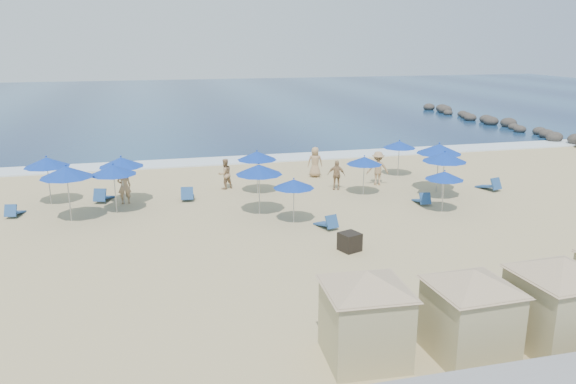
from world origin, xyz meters
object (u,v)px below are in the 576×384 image
at_px(umbrella_0, 47,162).
at_px(rock_jetty, 497,122).
at_px(beachgoer_0, 124,186).
at_px(beachgoer_4, 315,162).
at_px(umbrella_7, 364,161).
at_px(umbrella_10, 439,149).
at_px(cabana_2, 560,291).
at_px(umbrella_2, 121,162).
at_px(beachgoer_1, 225,174).
at_px(umbrella_11, 445,157).
at_px(cabana_0, 366,304).
at_px(cabana_1, 471,302).
at_px(umbrella_6, 294,184).
at_px(umbrella_9, 399,144).
at_px(umbrella_5, 259,169).
at_px(beachgoer_2, 336,175).
at_px(umbrella_1, 66,172).
at_px(trash_bin, 350,242).
at_px(beachgoer_3, 378,168).
at_px(umbrella_4, 257,156).
at_px(umbrella_3, 113,170).
at_px(umbrella_8, 444,175).

bearing_deg(umbrella_0, rock_jetty, 25.26).
xyz_separation_m(beachgoer_0, beachgoer_4, (10.78, 3.04, 0.01)).
height_order(umbrella_7, umbrella_10, umbrella_10).
relative_size(rock_jetty, beachgoer_0, 14.98).
distance_m(cabana_2, beachgoer_4, 19.80).
bearing_deg(umbrella_2, beachgoer_1, 17.81).
bearing_deg(umbrella_11, cabana_0, -126.01).
height_order(cabana_1, umbrella_6, cabana_1).
bearing_deg(umbrella_9, cabana_2, -102.80).
distance_m(umbrella_5, umbrella_9, 10.98).
bearing_deg(umbrella_6, beachgoer_2, 53.53).
height_order(cabana_0, umbrella_0, cabana_0).
xyz_separation_m(umbrella_0, umbrella_10, (19.68, -2.54, 0.20)).
bearing_deg(umbrella_10, beachgoer_1, 162.67).
distance_m(rock_jetty, beachgoer_2, 28.63).
distance_m(umbrella_6, umbrella_11, 8.55).
height_order(umbrella_7, beachgoer_0, umbrella_7).
bearing_deg(beachgoer_4, umbrella_0, 23.98).
relative_size(cabana_1, umbrella_6, 2.01).
distance_m(cabana_1, umbrella_0, 21.38).
distance_m(rock_jetty, umbrella_1, 41.05).
distance_m(umbrella_5, beachgoer_2, 6.16).
distance_m(umbrella_2, umbrella_6, 8.89).
xyz_separation_m(cabana_2, umbrella_2, (-11.44, 16.67, 0.54)).
bearing_deg(trash_bin, umbrella_9, 36.94).
relative_size(cabana_2, umbrella_7, 2.09).
bearing_deg(beachgoer_2, beachgoer_3, 33.67).
height_order(rock_jetty, umbrella_4, umbrella_4).
distance_m(umbrella_6, beachgoer_3, 8.33).
relative_size(umbrella_11, beachgoer_2, 1.58).
distance_m(beachgoer_1, beachgoer_3, 8.50).
height_order(rock_jetty, beachgoer_0, beachgoer_0).
bearing_deg(trash_bin, beachgoer_4, 59.51).
relative_size(cabana_0, umbrella_3, 1.77).
height_order(umbrella_0, umbrella_8, umbrella_0).
height_order(umbrella_8, umbrella_11, umbrella_11).
distance_m(cabana_1, umbrella_1, 18.16).
relative_size(umbrella_0, beachgoer_1, 1.48).
height_order(cabana_1, umbrella_10, umbrella_10).
relative_size(umbrella_3, beachgoer_3, 1.27).
distance_m(beachgoer_0, beachgoer_4, 11.20).
bearing_deg(umbrella_10, rock_jetty, 49.28).
bearing_deg(beachgoer_0, umbrella_9, -178.48).
height_order(umbrella_0, beachgoer_1, umbrella_0).
bearing_deg(umbrella_7, beachgoer_3, 49.20).
bearing_deg(beachgoer_3, beachgoer_1, 3.02).
height_order(cabana_1, umbrella_5, cabana_1).
distance_m(umbrella_0, umbrella_8, 19.08).
distance_m(cabana_2, umbrella_7, 15.37).
relative_size(trash_bin, beachgoer_3, 0.38).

